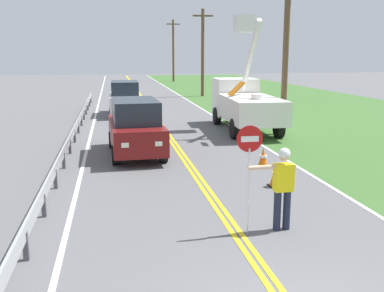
{
  "coord_description": "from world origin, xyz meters",
  "views": [
    {
      "loc": [
        -2.51,
        -4.9,
        3.77
      ],
      "look_at": [
        -0.34,
        7.28,
        1.2
      ],
      "focal_mm": 41.62,
      "sensor_mm": 36.0,
      "label": 1
    }
  ],
  "objects_px": {
    "utility_bucket_truck": "(244,101)",
    "utility_pole_near": "(286,46)",
    "flagger_worker": "(283,183)",
    "oncoming_suv_second": "(125,98)",
    "traffic_cone_mid": "(263,158)",
    "oncoming_suv_nearest": "(135,127)",
    "utility_pole_far": "(173,50)",
    "stop_sign_paddle": "(249,155)",
    "utility_pole_mid": "(203,51)",
    "traffic_cone_lead": "(276,175)"
  },
  "relations": [
    {
      "from": "utility_bucket_truck",
      "to": "traffic_cone_lead",
      "type": "relative_size",
      "value": 9.85
    },
    {
      "from": "stop_sign_paddle",
      "to": "utility_pole_near",
      "type": "height_order",
      "value": "utility_pole_near"
    },
    {
      "from": "utility_pole_near",
      "to": "flagger_worker",
      "type": "bearing_deg",
      "value": -111.55
    },
    {
      "from": "oncoming_suv_nearest",
      "to": "traffic_cone_lead",
      "type": "xyz_separation_m",
      "value": [
        3.76,
        -4.89,
        -0.72
      ]
    },
    {
      "from": "flagger_worker",
      "to": "oncoming_suv_nearest",
      "type": "distance_m",
      "value": 8.43
    },
    {
      "from": "oncoming_suv_second",
      "to": "utility_pole_far",
      "type": "bearing_deg",
      "value": 77.14
    },
    {
      "from": "oncoming_suv_second",
      "to": "utility_pole_mid",
      "type": "relative_size",
      "value": 0.61
    },
    {
      "from": "oncoming_suv_nearest",
      "to": "traffic_cone_lead",
      "type": "bearing_deg",
      "value": -52.49
    },
    {
      "from": "oncoming_suv_nearest",
      "to": "utility_pole_mid",
      "type": "relative_size",
      "value": 0.61
    },
    {
      "from": "oncoming_suv_second",
      "to": "utility_pole_near",
      "type": "distance_m",
      "value": 11.32
    },
    {
      "from": "flagger_worker",
      "to": "utility_pole_near",
      "type": "xyz_separation_m",
      "value": [
        4.45,
        11.27,
        3.06
      ]
    },
    {
      "from": "utility_pole_near",
      "to": "utility_pole_far",
      "type": "xyz_separation_m",
      "value": [
        0.42,
        41.62,
        0.22
      ]
    },
    {
      "from": "traffic_cone_lead",
      "to": "traffic_cone_mid",
      "type": "xyz_separation_m",
      "value": [
        0.36,
        2.16,
        0.0
      ]
    },
    {
      "from": "flagger_worker",
      "to": "traffic_cone_lead",
      "type": "xyz_separation_m",
      "value": [
        1.04,
        3.09,
        -0.71
      ]
    },
    {
      "from": "oncoming_suv_second",
      "to": "traffic_cone_lead",
      "type": "bearing_deg",
      "value": -76.91
    },
    {
      "from": "traffic_cone_mid",
      "to": "oncoming_suv_nearest",
      "type": "bearing_deg",
      "value": 146.37
    },
    {
      "from": "oncoming_suv_second",
      "to": "utility_pole_near",
      "type": "xyz_separation_m",
      "value": [
        7.21,
        -8.17,
        3.05
      ]
    },
    {
      "from": "flagger_worker",
      "to": "utility_bucket_truck",
      "type": "distance_m",
      "value": 13.26
    },
    {
      "from": "utility_pole_far",
      "to": "oncoming_suv_nearest",
      "type": "bearing_deg",
      "value": -99.59
    },
    {
      "from": "stop_sign_paddle",
      "to": "utility_bucket_truck",
      "type": "height_order",
      "value": "utility_bucket_truck"
    },
    {
      "from": "oncoming_suv_second",
      "to": "traffic_cone_lead",
      "type": "distance_m",
      "value": 16.8
    },
    {
      "from": "traffic_cone_lead",
      "to": "traffic_cone_mid",
      "type": "distance_m",
      "value": 2.19
    },
    {
      "from": "utility_bucket_truck",
      "to": "utility_pole_near",
      "type": "bearing_deg",
      "value": -48.38
    },
    {
      "from": "utility_pole_mid",
      "to": "utility_pole_near",
      "type": "bearing_deg",
      "value": -90.2
    },
    {
      "from": "utility_bucket_truck",
      "to": "oncoming_suv_second",
      "type": "height_order",
      "value": "utility_bucket_truck"
    },
    {
      "from": "utility_pole_mid",
      "to": "traffic_cone_lead",
      "type": "xyz_separation_m",
      "value": [
        -3.48,
        -27.87,
        -3.66
      ]
    },
    {
      "from": "oncoming_suv_nearest",
      "to": "traffic_cone_mid",
      "type": "relative_size",
      "value": 6.67
    },
    {
      "from": "oncoming_suv_nearest",
      "to": "utility_pole_mid",
      "type": "distance_m",
      "value": 24.27
    },
    {
      "from": "stop_sign_paddle",
      "to": "traffic_cone_lead",
      "type": "distance_m",
      "value": 3.85
    },
    {
      "from": "flagger_worker",
      "to": "utility_pole_far",
      "type": "relative_size",
      "value": 0.22
    },
    {
      "from": "traffic_cone_lead",
      "to": "utility_bucket_truck",
      "type": "bearing_deg",
      "value": 78.82
    },
    {
      "from": "utility_bucket_truck",
      "to": "traffic_cone_mid",
      "type": "relative_size",
      "value": 9.85
    },
    {
      "from": "utility_bucket_truck",
      "to": "utility_pole_mid",
      "type": "xyz_separation_m",
      "value": [
        1.54,
        18.04,
        2.57
      ]
    },
    {
      "from": "utility_bucket_truck",
      "to": "traffic_cone_mid",
      "type": "xyz_separation_m",
      "value": [
        -1.59,
        -7.67,
        -1.08
      ]
    },
    {
      "from": "oncoming_suv_nearest",
      "to": "oncoming_suv_second",
      "type": "xyz_separation_m",
      "value": [
        -0.04,
        11.46,
        0.0
      ]
    },
    {
      "from": "utility_pole_far",
      "to": "traffic_cone_mid",
      "type": "distance_m",
      "value": 47.93
    },
    {
      "from": "stop_sign_paddle",
      "to": "utility_pole_far",
      "type": "height_order",
      "value": "utility_pole_far"
    },
    {
      "from": "utility_pole_near",
      "to": "utility_pole_mid",
      "type": "relative_size",
      "value": 1.03
    },
    {
      "from": "oncoming_suv_nearest",
      "to": "oncoming_suv_second",
      "type": "distance_m",
      "value": 11.46
    },
    {
      "from": "utility_bucket_truck",
      "to": "oncoming_suv_nearest",
      "type": "bearing_deg",
      "value": -139.11
    },
    {
      "from": "stop_sign_paddle",
      "to": "traffic_cone_mid",
      "type": "bearing_deg",
      "value": 67.63
    },
    {
      "from": "utility_pole_near",
      "to": "utility_pole_far",
      "type": "bearing_deg",
      "value": 89.42
    },
    {
      "from": "utility_pole_mid",
      "to": "traffic_cone_lead",
      "type": "height_order",
      "value": "utility_pole_mid"
    },
    {
      "from": "stop_sign_paddle",
      "to": "utility_pole_far",
      "type": "distance_m",
      "value": 53.27
    },
    {
      "from": "utility_bucket_truck",
      "to": "oncoming_suv_second",
      "type": "distance_m",
      "value": 8.7
    },
    {
      "from": "stop_sign_paddle",
      "to": "utility_bucket_truck",
      "type": "distance_m",
      "value": 13.47
    },
    {
      "from": "oncoming_suv_nearest",
      "to": "traffic_cone_lead",
      "type": "distance_m",
      "value": 6.21
    },
    {
      "from": "stop_sign_paddle",
      "to": "utility_bucket_truck",
      "type": "xyz_separation_m",
      "value": [
        3.75,
        12.94,
        -0.29
      ]
    },
    {
      "from": "oncoming_suv_nearest",
      "to": "utility_pole_far",
      "type": "height_order",
      "value": "utility_pole_far"
    },
    {
      "from": "utility_bucket_truck",
      "to": "traffic_cone_mid",
      "type": "distance_m",
      "value": 7.91
    }
  ]
}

